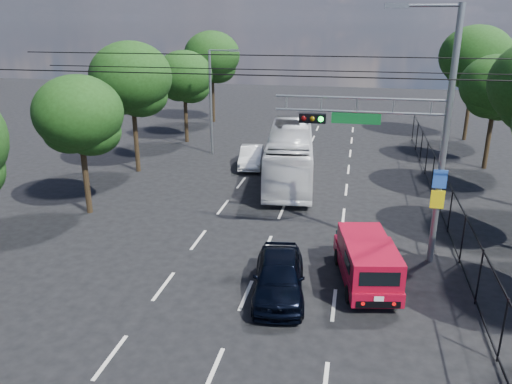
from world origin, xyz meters
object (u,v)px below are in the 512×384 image
(signal_mast, at_px, (411,128))
(white_van, at_px, (252,157))
(white_bus, at_px, (290,155))
(navy_hatchback, at_px, (279,276))
(red_pickup, at_px, (366,260))

(signal_mast, height_order, white_van, signal_mast)
(white_bus, relative_size, white_van, 2.71)
(signal_mast, xyz_separation_m, navy_hatchback, (-4.19, -3.71, -4.52))
(red_pickup, bearing_deg, white_van, 117.37)
(signal_mast, relative_size, white_van, 2.41)
(navy_hatchback, xyz_separation_m, white_van, (-4.22, 15.14, -0.07))
(navy_hatchback, height_order, white_bus, white_bus)
(red_pickup, bearing_deg, signal_mast, 61.00)
(navy_hatchback, bearing_deg, red_pickup, 18.09)
(signal_mast, distance_m, red_pickup, 5.07)
(signal_mast, bearing_deg, navy_hatchback, -138.44)
(red_pickup, xyz_separation_m, navy_hatchback, (-2.90, -1.39, -0.20))
(red_pickup, distance_m, white_van, 15.49)
(signal_mast, xyz_separation_m, red_pickup, (-1.29, -2.32, -4.32))
(navy_hatchback, distance_m, white_van, 15.72)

